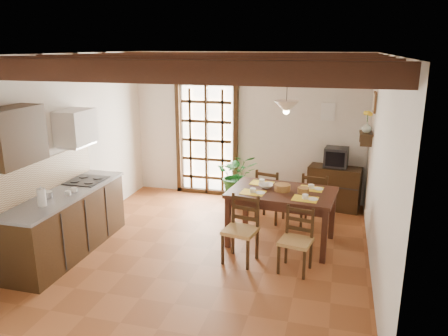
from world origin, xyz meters
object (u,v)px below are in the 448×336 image
(kitchen_counter, at_px, (68,222))
(dining_table, at_px, (282,198))
(chair_near_left, at_px, (241,242))
(crt_tv, at_px, (336,157))
(pendant_lamp, at_px, (286,106))
(chair_far_right, at_px, (315,210))
(potted_plant, at_px, (237,176))
(chair_near_right, at_px, (295,252))
(chair_far_left, at_px, (270,205))
(sideboard, at_px, (334,188))

(kitchen_counter, xyz_separation_m, dining_table, (2.92, 1.11, 0.25))
(kitchen_counter, height_order, chair_near_left, kitchen_counter)
(crt_tv, height_order, pendant_lamp, pendant_lamp)
(chair_far_right, relative_size, potted_plant, 0.44)
(kitchen_counter, height_order, chair_near_right, kitchen_counter)
(dining_table, distance_m, chair_far_right, 0.97)
(chair_far_left, height_order, chair_far_right, chair_far_right)
(chair_near_left, xyz_separation_m, potted_plant, (-0.56, 2.16, 0.28))
(potted_plant, relative_size, pendant_lamp, 2.54)
(dining_table, relative_size, pendant_lamp, 1.92)
(chair_near_right, distance_m, sideboard, 2.57)
(chair_far_left, xyz_separation_m, crt_tv, (1.04, 0.89, 0.69))
(dining_table, relative_size, chair_far_right, 1.72)
(potted_plant, bearing_deg, sideboard, 9.60)
(chair_far_left, height_order, pendant_lamp, pendant_lamp)
(chair_near_right, bearing_deg, dining_table, 120.83)
(chair_near_left, bearing_deg, crt_tv, 74.14)
(kitchen_counter, bearing_deg, pendant_lamp, 22.53)
(chair_near_right, height_order, chair_far_left, chair_far_left)
(chair_near_right, relative_size, chair_far_right, 0.92)
(chair_near_right, distance_m, chair_far_left, 1.75)
(chair_near_left, distance_m, chair_far_left, 1.57)
(chair_far_right, bearing_deg, chair_near_left, 66.36)
(chair_far_right, height_order, crt_tv, crt_tv)
(dining_table, distance_m, sideboard, 1.89)
(chair_far_left, xyz_separation_m, pendant_lamp, (0.30, -0.72, 1.79))
(crt_tv, distance_m, pendant_lamp, 2.08)
(sideboard, distance_m, potted_plant, 1.78)
(chair_far_left, relative_size, chair_far_right, 0.98)
(chair_near_right, xyz_separation_m, chair_far_right, (0.16, 1.56, 0.02))
(chair_near_left, relative_size, potted_plant, 0.43)
(chair_far_right, xyz_separation_m, sideboard, (0.28, 0.97, 0.10))
(chair_far_left, height_order, crt_tv, crt_tv)
(chair_near_left, xyz_separation_m, chair_near_right, (0.76, -0.08, -0.02))
(chair_far_right, distance_m, pendant_lamp, 1.95)
(dining_table, xyz_separation_m, chair_far_left, (-0.30, 0.82, -0.44))
(chair_near_left, relative_size, chair_near_right, 1.08)
(kitchen_counter, relative_size, potted_plant, 1.05)
(crt_tv, bearing_deg, dining_table, -107.58)
(chair_near_left, distance_m, sideboard, 2.73)
(sideboard, relative_size, crt_tv, 2.12)
(kitchen_counter, distance_m, chair_far_left, 3.26)
(chair_far_right, bearing_deg, pendant_lamp, 62.53)
(dining_table, relative_size, chair_far_left, 1.76)
(kitchen_counter, relative_size, crt_tv, 5.14)
(chair_near_right, height_order, pendant_lamp, pendant_lamp)
(chair_far_left, xyz_separation_m, potted_plant, (-0.71, 0.60, 0.28))
(chair_near_right, distance_m, chair_far_right, 1.57)
(chair_near_right, relative_size, chair_far_left, 0.94)
(dining_table, relative_size, crt_tv, 3.71)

